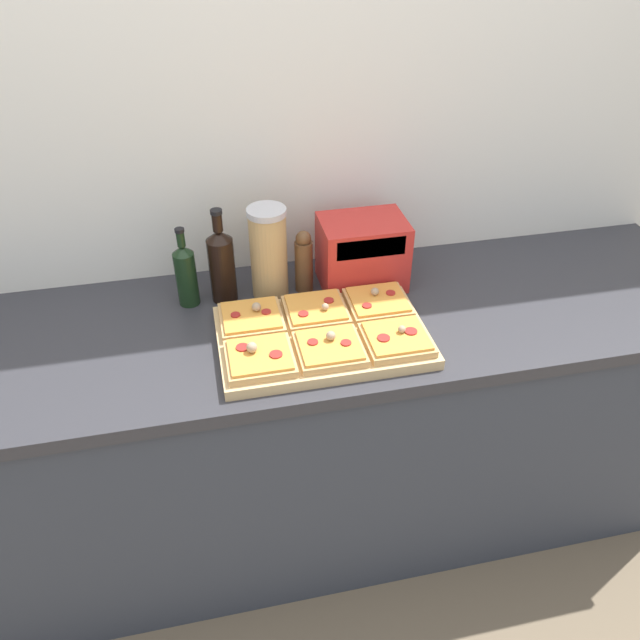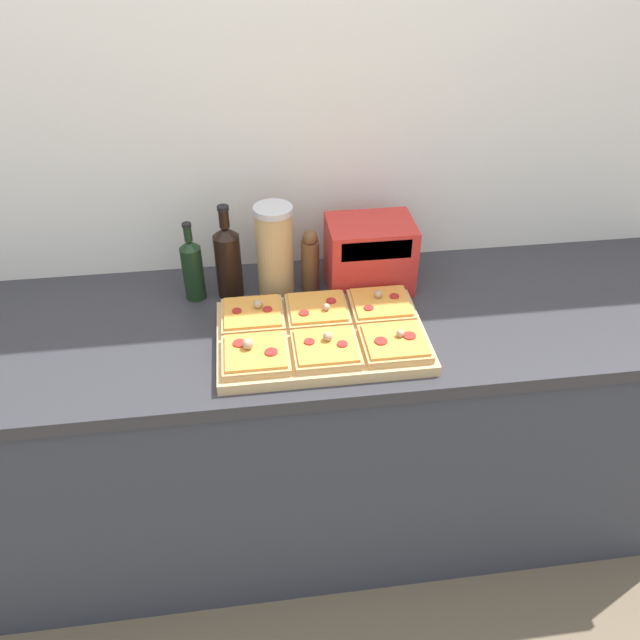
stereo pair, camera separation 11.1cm
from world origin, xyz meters
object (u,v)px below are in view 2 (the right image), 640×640
object	(u,v)px
wine_bottle	(228,260)
olive_oil_bottle	(193,268)
grain_jar_tall	(275,251)
pepper_mill	(310,261)
cutting_board	(321,337)
toaster_oven	(370,254)

from	to	relation	value
wine_bottle	olive_oil_bottle	bearing A→B (deg)	180.00
olive_oil_bottle	grain_jar_tall	bearing A→B (deg)	0.00
pepper_mill	cutting_board	bearing A→B (deg)	-90.39
olive_oil_bottle	pepper_mill	world-z (taller)	olive_oil_bottle
wine_bottle	pepper_mill	distance (m)	0.24
wine_bottle	pepper_mill	bearing A→B (deg)	0.00
cutting_board	wine_bottle	size ratio (longest dim) A/B	1.93
grain_jar_tall	toaster_oven	size ratio (longest dim) A/B	1.01
olive_oil_bottle	wine_bottle	bearing A→B (deg)	-0.00
wine_bottle	toaster_oven	bearing A→B (deg)	-0.12
cutting_board	olive_oil_bottle	world-z (taller)	olive_oil_bottle
grain_jar_tall	cutting_board	bearing A→B (deg)	-69.09
pepper_mill	toaster_oven	xyz separation A→B (m)	(0.18, -0.00, 0.01)
cutting_board	grain_jar_tall	distance (m)	0.31
wine_bottle	toaster_oven	distance (m)	0.42
grain_jar_tall	wine_bottle	bearing A→B (deg)	-180.00
wine_bottle	toaster_oven	xyz separation A→B (m)	(0.42, -0.00, -0.01)
olive_oil_bottle	grain_jar_tall	world-z (taller)	grain_jar_tall
toaster_oven	wine_bottle	bearing A→B (deg)	179.88
olive_oil_bottle	pepper_mill	xyz separation A→B (m)	(0.34, 0.00, -0.00)
grain_jar_tall	pepper_mill	size ratio (longest dim) A/B	1.42
cutting_board	toaster_oven	world-z (taller)	toaster_oven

